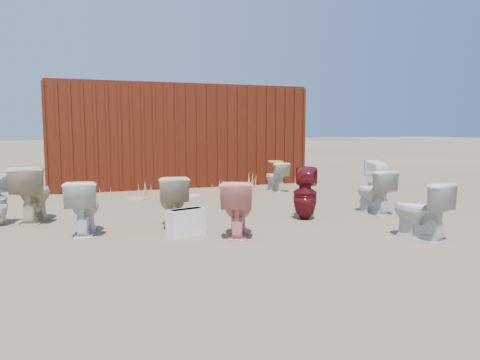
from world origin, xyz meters
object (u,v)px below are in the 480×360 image
object	(u,v)px
toilet_back_beige_left	(33,194)
toilet_back_yellowlid	(276,177)
toilet_back_beige_right	(172,201)
toilet_front_maroon	(305,194)
toilet_front_c	(420,210)
shipping_container	(175,135)
toilet_front_pink	(237,208)
toilet_back_e	(378,182)
toilet_front_a	(84,207)
toilet_front_e	(374,191)
loose_tank	(186,222)

from	to	relation	value
toilet_back_beige_left	toilet_back_yellowlid	distance (m)	5.08
toilet_back_beige_left	toilet_back_beige_right	bearing A→B (deg)	160.17
toilet_front_maroon	toilet_front_c	bearing A→B (deg)	149.28
shipping_container	toilet_front_c	world-z (taller)	shipping_container
toilet_front_pink	toilet_front_maroon	world-z (taller)	toilet_front_maroon
toilet_front_c	toilet_back_beige_right	size ratio (longest dim) A/B	1.00
shipping_container	toilet_front_maroon	xyz separation A→B (m)	(0.75, -5.41, -0.80)
toilet_back_e	toilet_back_yellowlid	bearing A→B (deg)	-65.57
toilet_back_yellowlid	toilet_front_c	bearing A→B (deg)	81.90
toilet_front_pink	toilet_front_a	bearing A→B (deg)	-1.06
shipping_container	toilet_back_beige_right	bearing A→B (deg)	-103.48
toilet_front_c	toilet_back_e	distance (m)	2.62
toilet_front_a	toilet_front_e	xyz separation A→B (m)	(4.48, -0.11, 0.00)
toilet_front_c	toilet_front_maroon	bearing A→B (deg)	-80.08
toilet_back_beige_left	toilet_back_e	distance (m)	5.77
shipping_container	loose_tank	xyz separation A→B (m)	(-1.21, -5.81, -1.02)
toilet_back_beige_left	toilet_back_e	bearing A→B (deg)	-174.48
toilet_front_e	toilet_back_yellowlid	world-z (taller)	toilet_front_e
toilet_back_beige_left	loose_tank	distance (m)	2.55
toilet_back_beige_right	toilet_front_c	bearing A→B (deg)	153.70
toilet_front_c	toilet_front_e	size ratio (longest dim) A/B	1.02
shipping_container	toilet_front_pink	bearing A→B (deg)	-95.61
toilet_back_beige_right	loose_tank	size ratio (longest dim) A/B	1.48
toilet_front_maroon	toilet_back_beige_left	distance (m)	4.06
loose_tank	shipping_container	bearing A→B (deg)	62.76
toilet_back_beige_right	toilet_back_yellowlid	xyz separation A→B (m)	(2.92, 2.83, -0.05)
toilet_front_pink	loose_tank	distance (m)	0.69
toilet_front_c	toilet_back_beige_left	size ratio (longest dim) A/B	0.87
toilet_back_beige_right	toilet_front_a	bearing A→B (deg)	7.47
toilet_front_maroon	toilet_back_yellowlid	xyz separation A→B (m)	(0.92, 3.00, -0.08)
toilet_front_c	shipping_container	bearing A→B (deg)	-92.43
toilet_front_pink	toilet_front_maroon	xyz separation A→B (m)	(1.35, 0.66, 0.03)
shipping_container	toilet_back_yellowlid	size ratio (longest dim) A/B	9.32
toilet_back_e	toilet_back_beige_left	bearing A→B (deg)	-4.05
toilet_front_a	toilet_back_yellowlid	size ratio (longest dim) A/B	1.12
toilet_front_c	toilet_back_e	xyz separation A→B (m)	(1.15, 2.36, 0.04)
toilet_front_pink	toilet_back_yellowlid	size ratio (longest dim) A/B	1.14
toilet_front_maroon	toilet_back_beige_right	size ratio (longest dim) A/B	1.08
toilet_back_e	toilet_back_beige_right	bearing A→B (deg)	9.55
toilet_front_pink	loose_tank	xyz separation A→B (m)	(-0.61, 0.26, -0.19)
shipping_container	toilet_front_c	xyz separation A→B (m)	(1.48, -7.05, -0.83)
toilet_front_c	toilet_front_e	bearing A→B (deg)	-122.65
toilet_back_yellowlid	loose_tank	bearing A→B (deg)	43.96
toilet_back_yellowlid	toilet_front_e	bearing A→B (deg)	91.42
toilet_front_maroon	toilet_back_e	xyz separation A→B (m)	(1.88, 0.73, 0.01)
toilet_front_pink	toilet_front_maroon	bearing A→B (deg)	-130.82
shipping_container	toilet_front_maroon	world-z (taller)	shipping_container
toilet_back_beige_left	toilet_back_beige_right	distance (m)	2.16
toilet_back_e	toilet_front_e	bearing A→B (deg)	50.22
toilet_front_maroon	toilet_front_pink	bearing A→B (deg)	61.20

